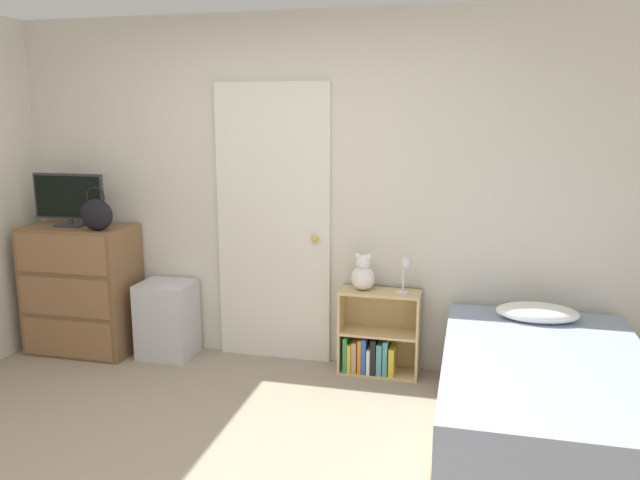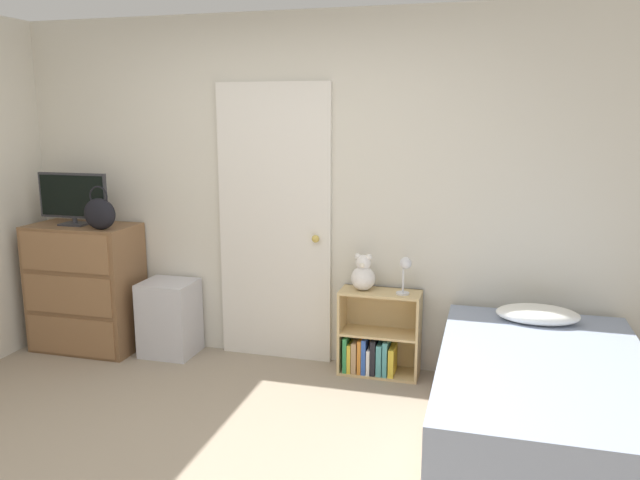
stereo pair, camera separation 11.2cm
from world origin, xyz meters
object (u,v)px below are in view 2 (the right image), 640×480
(bookshelf, at_px, (375,343))
(desk_lamp, at_px, (405,268))
(bed, at_px, (542,405))
(teddy_bear, at_px, (363,275))
(handbag, at_px, (100,213))
(storage_bin, at_px, (170,318))
(tv, at_px, (73,198))
(dresser, at_px, (86,287))

(bookshelf, height_order, desk_lamp, desk_lamp)
(bed, bearing_deg, teddy_bear, 145.73)
(handbag, height_order, storage_bin, handbag)
(tv, xyz_separation_m, bed, (3.42, -0.68, -0.94))
(dresser, bearing_deg, bed, -11.57)
(dresser, distance_m, teddy_bear, 2.21)
(handbag, bearing_deg, storage_bin, 23.56)
(bookshelf, bearing_deg, desk_lamp, -9.75)
(desk_lamp, relative_size, bed, 0.14)
(tv, bearing_deg, teddy_bear, 2.95)
(teddy_bear, xyz_separation_m, desk_lamp, (0.30, -0.03, 0.07))
(dresser, relative_size, tv, 1.70)
(tv, distance_m, teddy_bear, 2.30)
(storage_bin, bearing_deg, dresser, -175.42)
(bed, bearing_deg, handbag, 169.80)
(storage_bin, distance_m, bookshelf, 1.61)
(storage_bin, bearing_deg, tv, -174.97)
(dresser, bearing_deg, tv, -168.53)
(storage_bin, bearing_deg, handbag, -156.44)
(dresser, xyz_separation_m, storage_bin, (0.69, 0.06, -0.21))
(dresser, xyz_separation_m, teddy_bear, (2.20, 0.11, 0.23))
(bed, bearing_deg, desk_lamp, 138.80)
(handbag, height_order, desk_lamp, handbag)
(storage_bin, distance_m, teddy_bear, 1.57)
(tv, relative_size, teddy_bear, 2.22)
(tv, distance_m, handbag, 0.34)
(tv, height_order, storage_bin, tv)
(desk_lamp, bearing_deg, bed, -41.20)
(handbag, xyz_separation_m, bookshelf, (2.03, 0.24, -0.89))
(bookshelf, bearing_deg, handbag, -173.34)
(dresser, relative_size, bookshelf, 1.62)
(dresser, distance_m, bookshelf, 2.31)
(tv, distance_m, bookshelf, 2.54)
(dresser, xyz_separation_m, bed, (3.37, -0.69, -0.23))
(teddy_bear, bearing_deg, tv, -177.05)
(bookshelf, xyz_separation_m, bed, (1.07, -0.80, 0.04))
(dresser, bearing_deg, teddy_bear, 2.76)
(bookshelf, distance_m, bed, 1.34)
(handbag, bearing_deg, teddy_bear, 6.98)
(teddy_bear, bearing_deg, bed, -34.27)
(storage_bin, height_order, bookshelf, bookshelf)
(tv, bearing_deg, bed, -11.26)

